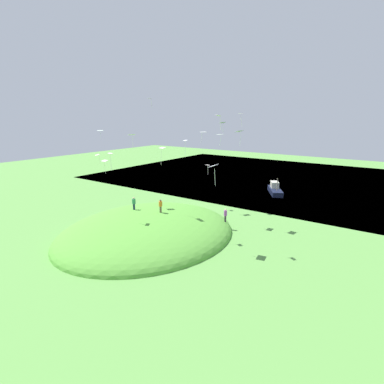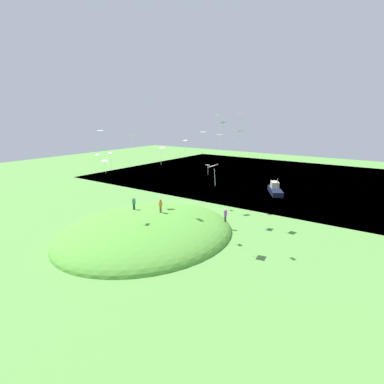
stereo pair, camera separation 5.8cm
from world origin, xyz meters
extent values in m
plane|color=#599442|center=(0.00, 0.00, 0.00)|extent=(160.00, 160.00, 0.00)
cube|color=#42698C|center=(-34.61, 0.00, -0.20)|extent=(58.48, 80.00, 0.40)
ellipsoid|color=#56A038|center=(11.82, 1.39, 0.00)|extent=(24.70, 20.97, 5.39)
cube|color=black|center=(-18.54, 7.10, 0.48)|extent=(6.92, 5.15, 0.97)
cube|color=#B5B5A2|center=(-19.43, 6.58, 1.57)|extent=(2.70, 2.37, 1.21)
cylinder|color=gray|center=(-17.06, 7.96, 2.17)|extent=(0.14, 0.14, 2.42)
cube|color=brown|center=(10.14, 2.26, 3.08)|extent=(0.24, 0.28, 0.84)
cylinder|color=orange|center=(10.14, 2.26, 3.84)|extent=(0.62, 0.62, 0.67)
sphere|color=brown|center=(10.14, 2.26, 4.30)|extent=(0.25, 0.25, 0.25)
cube|color=#192744|center=(11.11, -1.67, 3.00)|extent=(0.20, 0.29, 0.84)
cylinder|color=#328755|center=(11.11, -1.67, 3.75)|extent=(0.57, 0.57, 0.67)
sphere|color=tan|center=(11.11, -1.67, 4.21)|extent=(0.25, 0.25, 0.25)
cube|color=#312E34|center=(4.38, 8.75, 1.46)|extent=(0.13, 0.23, 0.88)
cylinder|color=purple|center=(4.38, 8.75, 2.25)|extent=(0.43, 0.43, 0.70)
sphere|color=beige|center=(4.38, 8.75, 2.73)|extent=(0.26, 0.26, 0.26)
cube|color=silver|center=(9.28, 2.06, 11.03)|extent=(0.77, 0.97, 0.14)
cylinder|color=silver|center=(9.22, 1.77, 9.83)|extent=(0.10, 0.09, 1.98)
cube|color=silver|center=(-1.44, 1.25, 12.53)|extent=(1.24, 1.15, 0.05)
cylinder|color=silver|center=(-1.15, 1.12, 11.53)|extent=(0.16, 0.12, 1.49)
cube|color=silver|center=(-2.71, 1.31, 7.21)|extent=(0.58, 0.74, 0.05)
cylinder|color=silver|center=(-2.68, 1.39, 6.35)|extent=(0.11, 0.13, 1.38)
cube|color=white|center=(15.29, -0.87, 10.72)|extent=(0.84, 0.75, 0.11)
cylinder|color=white|center=(15.46, -0.65, 9.61)|extent=(0.15, 0.04, 1.86)
cube|color=white|center=(2.49, 6.54, 12.54)|extent=(1.10, 0.80, 0.07)
cylinder|color=white|center=(2.65, 6.69, 11.64)|extent=(0.07, 0.18, 1.26)
cube|color=white|center=(6.53, -14.60, 8.63)|extent=(0.98, 1.09, 0.20)
cylinder|color=white|center=(6.24, -14.38, 7.71)|extent=(0.18, 0.18, 1.38)
cube|color=silver|center=(-6.64, -14.55, 18.15)|extent=(0.76, 0.56, 0.03)
cylinder|color=silver|center=(-6.88, -14.38, 17.19)|extent=(0.26, 0.06, 1.56)
cube|color=silver|center=(1.98, 9.14, 13.02)|extent=(1.20, 0.90, 0.25)
cylinder|color=silver|center=(2.11, 9.42, 11.87)|extent=(0.08, 0.19, 1.73)
cube|color=white|center=(4.48, -15.97, 12.50)|extent=(1.17, 1.03, 0.09)
cylinder|color=white|center=(4.48, -15.91, 11.71)|extent=(0.07, 0.16, 1.09)
cube|color=white|center=(9.16, -3.51, 12.47)|extent=(1.19, 1.08, 0.14)
cylinder|color=white|center=(8.91, -3.62, 11.40)|extent=(0.10, 0.11, 1.66)
cube|color=white|center=(9.76, 10.52, 15.06)|extent=(0.75, 0.81, 0.15)
cylinder|color=white|center=(9.75, 10.79, 14.21)|extent=(0.11, 0.09, 1.36)
cube|color=white|center=(-7.07, 4.71, 15.31)|extent=(0.85, 0.61, 0.05)
cylinder|color=white|center=(-7.22, 4.82, 14.17)|extent=(0.08, 0.28, 1.86)
cube|color=white|center=(10.95, 10.70, 9.75)|extent=(1.32, 1.00, 0.30)
cylinder|color=white|center=(10.89, 10.91, 8.47)|extent=(0.24, 0.06, 1.94)
cube|color=white|center=(9.48, 5.86, 12.15)|extent=(0.71, 0.77, 0.11)
cylinder|color=white|center=(9.56, 5.89, 11.18)|extent=(0.08, 0.04, 1.62)
cube|color=silver|center=(-3.84, 3.24, 13.94)|extent=(1.09, 0.90, 0.19)
cylinder|color=silver|center=(-3.62, 3.44, 13.09)|extent=(0.19, 0.16, 1.23)
cube|color=white|center=(6.51, -12.84, 7.80)|extent=(0.75, 1.06, 0.20)
cylinder|color=white|center=(6.56, -12.78, 6.62)|extent=(0.14, 0.06, 1.85)
camera|label=1|loc=(39.65, 28.21, 15.16)|focal=29.18mm
camera|label=2|loc=(39.62, 28.26, 15.16)|focal=29.18mm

